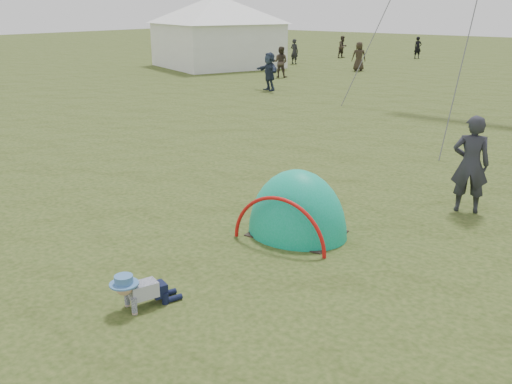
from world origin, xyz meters
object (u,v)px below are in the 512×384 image
Objects in this scene: crawling_toddler at (139,289)px; standing_adult at (470,164)px; popup_tent at (297,234)px; event_marquee at (217,29)px.

crawling_toddler is 6.88m from standing_adult.
crawling_toddler is 0.37× the size of standing_adult.
crawling_toddler is 3.48m from popup_tent.
standing_adult reaches higher than crawling_toddler.
standing_adult is 0.28× the size of event_marquee.
standing_adult is at bearing 90.32° from crawling_toddler.
crawling_toddler is 0.10× the size of event_marquee.
event_marquee is at bearing 148.56° from crawling_toddler.
standing_adult is (1.92, 3.06, 0.96)m from popup_tent.
event_marquee is (-22.18, 16.99, 1.42)m from standing_adult.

